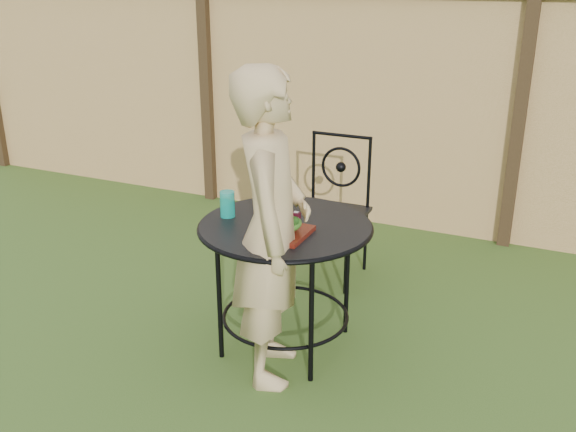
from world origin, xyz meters
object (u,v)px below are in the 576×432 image
Objects in this scene: patio_chair at (332,204)px; diner at (271,230)px; salad_plate at (281,233)px; patio_table at (285,248)px.

diner is at bearing -83.23° from patio_chair.
salad_plate is at bearing -82.63° from patio_chair.
patio_chair is 3.52× the size of salad_plate.
patio_chair is at bearing 96.02° from patio_table.
salad_plate is (-0.00, 0.11, -0.06)m from diner.
patio_table is at bearing 106.18° from salad_plate.
salad_plate is (0.14, -1.11, 0.23)m from patio_chair.
diner is (0.04, -0.25, 0.21)m from patio_table.
patio_table is 0.33m from diner.
patio_chair is 0.60× the size of diner.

